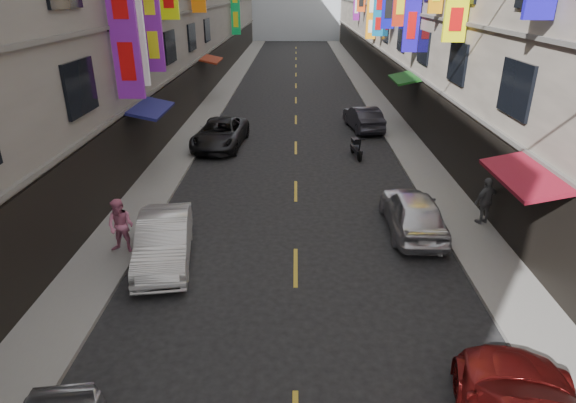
{
  "coord_description": "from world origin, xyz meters",
  "views": [
    {
      "loc": [
        -0.04,
        5.52,
        7.67
      ],
      "look_at": [
        -0.16,
        13.17,
        4.29
      ],
      "focal_mm": 30.0,
      "sensor_mm": 36.0,
      "label": 1
    }
  ],
  "objects_px": {
    "car_left_far": "(220,134)",
    "car_right_mid": "(413,211)",
    "scooter_far_right": "(356,148)",
    "car_right_far": "(363,118)",
    "pedestrian_rfar": "(486,201)",
    "car_left_mid": "(164,240)",
    "pedestrian_lfar": "(121,226)"
  },
  "relations": [
    {
      "from": "scooter_far_right",
      "to": "car_left_far",
      "type": "distance_m",
      "value": 7.2
    },
    {
      "from": "pedestrian_rfar",
      "to": "car_left_far",
      "type": "bearing_deg",
      "value": -67.16
    },
    {
      "from": "pedestrian_lfar",
      "to": "pedestrian_rfar",
      "type": "bearing_deg",
      "value": 19.38
    },
    {
      "from": "car_left_mid",
      "to": "pedestrian_lfar",
      "type": "height_order",
      "value": "pedestrian_lfar"
    },
    {
      "from": "scooter_far_right",
      "to": "pedestrian_rfar",
      "type": "bearing_deg",
      "value": 106.87
    },
    {
      "from": "car_right_far",
      "to": "scooter_far_right",
      "type": "bearing_deg",
      "value": 70.38
    },
    {
      "from": "scooter_far_right",
      "to": "pedestrian_lfar",
      "type": "bearing_deg",
      "value": 41.26
    },
    {
      "from": "pedestrian_rfar",
      "to": "pedestrian_lfar",
      "type": "bearing_deg",
      "value": -15.56
    },
    {
      "from": "car_left_mid",
      "to": "pedestrian_rfar",
      "type": "relative_size",
      "value": 2.54
    },
    {
      "from": "car_left_mid",
      "to": "pedestrian_lfar",
      "type": "xyz_separation_m",
      "value": [
        -1.4,
        0.37,
        0.29
      ]
    },
    {
      "from": "scooter_far_right",
      "to": "pedestrian_lfar",
      "type": "xyz_separation_m",
      "value": [
        -8.41,
        -9.85,
        0.56
      ]
    },
    {
      "from": "car_left_mid",
      "to": "scooter_far_right",
      "type": "bearing_deg",
      "value": 46.32
    },
    {
      "from": "car_right_far",
      "to": "car_left_mid",
      "type": "bearing_deg",
      "value": 53.78
    },
    {
      "from": "pedestrian_rfar",
      "to": "car_left_mid",
      "type": "bearing_deg",
      "value": -12.34
    },
    {
      "from": "car_right_far",
      "to": "pedestrian_lfar",
      "type": "height_order",
      "value": "pedestrian_lfar"
    },
    {
      "from": "pedestrian_lfar",
      "to": "scooter_far_right",
      "type": "bearing_deg",
      "value": 58.51
    },
    {
      "from": "car_left_far",
      "to": "car_right_mid",
      "type": "height_order",
      "value": "car_right_mid"
    },
    {
      "from": "car_left_mid",
      "to": "car_left_far",
      "type": "relative_size",
      "value": 0.84
    },
    {
      "from": "scooter_far_right",
      "to": "car_left_far",
      "type": "relative_size",
      "value": 0.35
    },
    {
      "from": "scooter_far_right",
      "to": "car_left_mid",
      "type": "height_order",
      "value": "car_left_mid"
    },
    {
      "from": "car_right_mid",
      "to": "pedestrian_lfar",
      "type": "relative_size",
      "value": 2.47
    },
    {
      "from": "car_right_far",
      "to": "pedestrian_rfar",
      "type": "height_order",
      "value": "pedestrian_rfar"
    },
    {
      "from": "car_left_mid",
      "to": "pedestrian_lfar",
      "type": "bearing_deg",
      "value": 156.12
    },
    {
      "from": "car_right_mid",
      "to": "pedestrian_lfar",
      "type": "bearing_deg",
      "value": 10.89
    },
    {
      "from": "car_left_mid",
      "to": "pedestrian_lfar",
      "type": "distance_m",
      "value": 1.48
    },
    {
      "from": "car_right_mid",
      "to": "pedestrian_rfar",
      "type": "bearing_deg",
      "value": -170.41
    },
    {
      "from": "scooter_far_right",
      "to": "car_right_mid",
      "type": "relative_size",
      "value": 0.42
    },
    {
      "from": "car_left_far",
      "to": "car_right_far",
      "type": "xyz_separation_m",
      "value": [
        8.0,
        3.54,
        -0.01
      ]
    },
    {
      "from": "car_left_far",
      "to": "pedestrian_rfar",
      "type": "bearing_deg",
      "value": -36.31
    },
    {
      "from": "pedestrian_lfar",
      "to": "car_right_mid",
      "type": "bearing_deg",
      "value": 19.66
    },
    {
      "from": "scooter_far_right",
      "to": "car_right_far",
      "type": "distance_m",
      "value": 5.27
    },
    {
      "from": "pedestrian_rfar",
      "to": "car_right_mid",
      "type": "bearing_deg",
      "value": -16.59
    }
  ]
}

